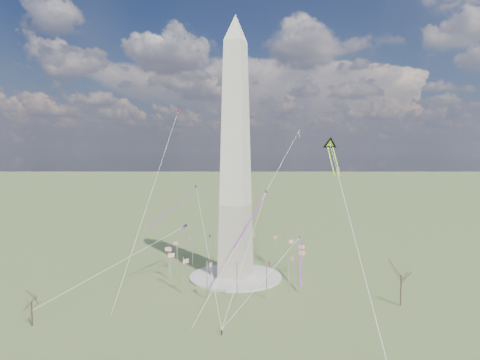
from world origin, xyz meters
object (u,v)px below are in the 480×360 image
(tree_near, at_px, (401,273))
(kite_delta_black, at_px, (330,146))
(washington_monument, at_px, (236,155))
(person_west, at_px, (32,313))

(tree_near, xyz_separation_m, kite_delta_black, (-26.08, 19.26, 40.65))
(washington_monument, relative_size, tree_near, 6.69)
(washington_monument, height_order, kite_delta_black, washington_monument)
(tree_near, distance_m, kite_delta_black, 52.00)
(person_west, relative_size, kite_delta_black, 0.10)
(washington_monument, bearing_deg, person_west, -126.83)
(tree_near, height_order, person_west, tree_near)
(person_west, height_order, kite_delta_black, kite_delta_black)
(person_west, distance_m, kite_delta_black, 115.05)
(kite_delta_black, bearing_deg, washington_monument, -2.53)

